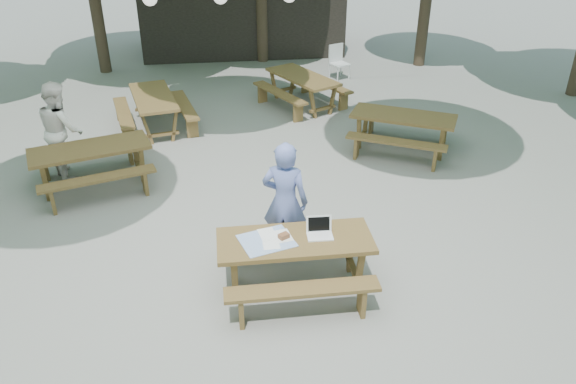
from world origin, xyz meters
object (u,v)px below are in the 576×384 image
Objects in this scene: plastic_chair at (339,69)px; second_person at (61,130)px; main_picnic_table at (295,262)px; picnic_table_nw at (93,166)px; woman at (285,202)px.

second_person is at bearing -165.13° from plastic_chair.
main_picnic_table is 1.14× the size of second_person.
second_person reaches higher than main_picnic_table.
woman is at bearing -56.64° from picnic_table_nw.
picnic_table_nw is 4.01m from woman.
plastic_chair reaches higher than picnic_table_nw.
second_person is at bearing 117.92° from picnic_table_nw.
second_person is (-3.64, 3.06, -0.01)m from woman.
second_person is (-3.68, 3.79, 0.49)m from main_picnic_table.
plastic_chair is (5.55, 5.46, -0.13)m from picnic_table_nw.
woman is at bearing 92.89° from main_picnic_table.
woman is (-0.04, 0.72, 0.50)m from main_picnic_table.
main_picnic_table is at bearing 113.34° from woman.
second_person is 1.95× the size of plastic_chair.
plastic_chair is at bearing 27.02° from picnic_table_nw.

